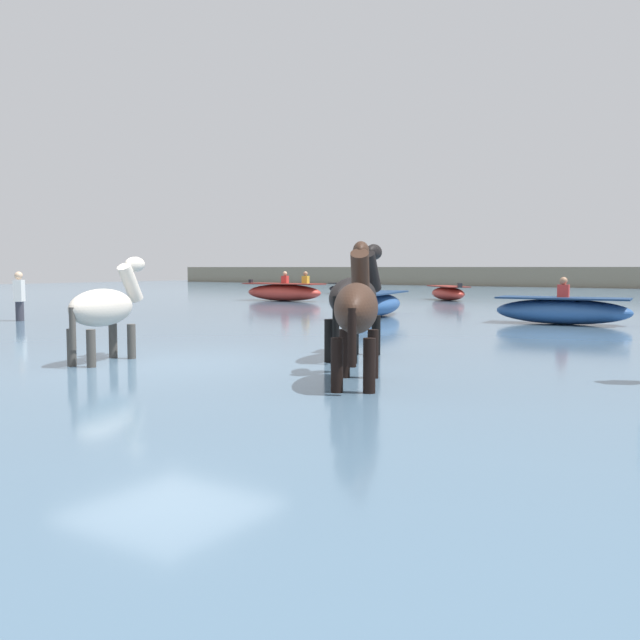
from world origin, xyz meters
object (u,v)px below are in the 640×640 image
(horse_lead_pinto, at_px, (105,311))
(horse_trailing_dark_bay, at_px, (357,312))
(boat_near_starboard, at_px, (562,311))
(person_wading_close, at_px, (19,302))
(boat_mid_channel, at_px, (354,288))
(horse_flank_black, at_px, (356,300))
(boat_distant_west, at_px, (284,292))
(boat_far_offshore, at_px, (448,293))
(boat_mid_outer, at_px, (374,304))

(horse_lead_pinto, height_order, horse_trailing_dark_bay, horse_trailing_dark_bay)
(boat_near_starboard, bearing_deg, horse_lead_pinto, -109.50)
(boat_near_starboard, distance_m, person_wading_close, 13.34)
(boat_mid_channel, bearing_deg, horse_lead_pinto, -66.56)
(horse_flank_black, height_order, boat_mid_channel, horse_flank_black)
(horse_trailing_dark_bay, relative_size, boat_near_starboard, 0.64)
(boat_near_starboard, relative_size, boat_mid_channel, 1.19)
(horse_lead_pinto, distance_m, person_wading_close, 8.74)
(boat_mid_channel, bearing_deg, boat_distant_west, -77.66)
(boat_distant_west, relative_size, person_wading_close, 2.14)
(boat_far_offshore, distance_m, person_wading_close, 16.89)
(person_wading_close, bearing_deg, boat_mid_channel, 97.30)
(horse_flank_black, relative_size, boat_mid_channel, 0.78)
(boat_mid_outer, bearing_deg, horse_lead_pinto, -82.53)
(horse_trailing_dark_bay, xyz_separation_m, boat_near_starboard, (-0.27, 9.94, -0.51))
(horse_flank_black, bearing_deg, boat_far_offshore, 109.33)
(horse_trailing_dark_bay, distance_m, horse_flank_black, 2.30)
(boat_mid_outer, relative_size, boat_distant_west, 1.03)
(horse_trailing_dark_bay, distance_m, boat_mid_channel, 28.00)
(horse_trailing_dark_bay, relative_size, person_wading_close, 1.27)
(horse_flank_black, bearing_deg, horse_lead_pinto, -139.21)
(boat_far_offshore, relative_size, boat_mid_outer, 0.71)
(boat_far_offshore, bearing_deg, boat_distant_west, -140.83)
(boat_near_starboard, bearing_deg, boat_mid_channel, 135.41)
(boat_far_offshore, height_order, boat_distant_west, boat_distant_west)
(boat_near_starboard, relative_size, person_wading_close, 1.96)
(boat_near_starboard, distance_m, boat_distant_west, 13.46)
(horse_trailing_dark_bay, bearing_deg, boat_mid_channel, 121.17)
(boat_mid_outer, bearing_deg, horse_trailing_dark_bay, -61.57)
(horse_trailing_dark_bay, bearing_deg, horse_lead_pinto, -174.30)
(horse_trailing_dark_bay, height_order, horse_flank_black, horse_flank_black)
(boat_mid_channel, bearing_deg, horse_flank_black, -58.85)
(boat_far_offshore, relative_size, boat_distant_west, 0.73)
(horse_lead_pinto, relative_size, boat_mid_outer, 0.53)
(boat_mid_channel, xyz_separation_m, person_wading_close, (2.64, -20.64, 0.20))
(person_wading_close, bearing_deg, horse_trailing_dark_bay, -15.62)
(horse_trailing_dark_bay, bearing_deg, boat_mid_outer, 118.43)
(boat_mid_outer, bearing_deg, horse_flank_black, -62.34)
(boat_far_offshore, bearing_deg, horse_lead_pinto, -80.21)
(boat_mid_outer, xyz_separation_m, person_wading_close, (-6.59, -6.40, 0.15))
(boat_mid_outer, relative_size, person_wading_close, 2.21)
(horse_trailing_dark_bay, bearing_deg, boat_far_offshore, 110.64)
(boat_mid_outer, xyz_separation_m, boat_mid_channel, (-9.23, 14.24, -0.05))
(horse_lead_pinto, distance_m, boat_distant_west, 17.97)
(horse_flank_black, relative_size, person_wading_close, 1.29)
(horse_trailing_dark_bay, relative_size, boat_far_offshore, 0.80)
(boat_far_offshore, relative_size, person_wading_close, 1.57)
(horse_flank_black, distance_m, boat_near_starboard, 8.05)
(horse_trailing_dark_bay, bearing_deg, boat_distant_west, 129.41)
(boat_far_offshore, xyz_separation_m, boat_distant_west, (-5.22, -4.26, 0.07))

